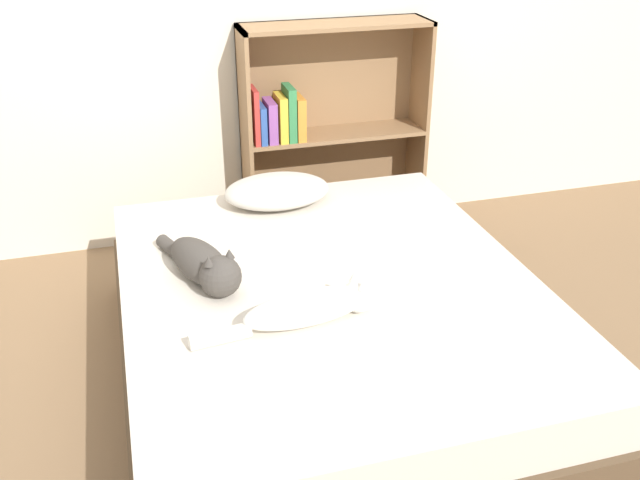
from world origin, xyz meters
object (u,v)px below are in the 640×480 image
Objects in this scene: cat_dark at (205,265)px; bookshelf at (324,128)px; pillow at (277,191)px; bed at (330,332)px; cat_light at (312,307)px.

bookshelf reaches higher than cat_dark.
bed is at bearing -87.56° from pillow.
bed is 2.88× the size of cat_light.
bookshelf is at bearing 55.25° from pillow.
pillow reaches higher than bed.
cat_dark is (-0.40, -0.59, 0.01)m from pillow.
cat_light is 1.24× the size of cat_dark.
cat_dark is at bearing 123.62° from cat_light.
bed is at bearing -105.39° from bookshelf.
bookshelf is at bearing 65.15° from cat_light.
pillow is 0.66m from bookshelf.
bed is at bearing 52.98° from cat_dark.
cat_dark is (-0.43, 0.12, 0.29)m from bed.
bed is 1.34m from bookshelf.
pillow is (-0.03, 0.71, 0.28)m from bed.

